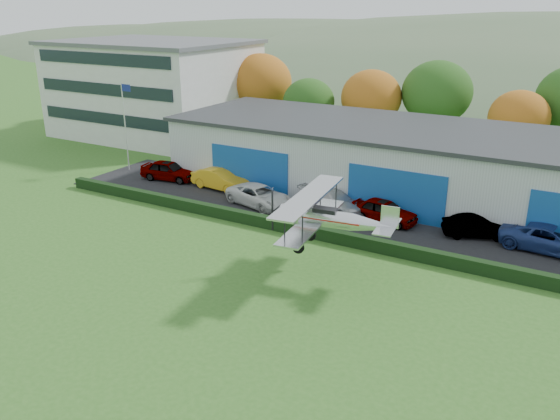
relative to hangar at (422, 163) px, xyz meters
The scene contains 16 objects.
ground 28.55m from the hangar, 100.13° to the right, with size 300.00×300.00×0.00m, color #31641F.
apron 7.72m from the hangar, 105.99° to the right, with size 48.00×9.00×0.05m, color black.
hedge 12.16m from the hangar, 99.64° to the right, with size 46.00×0.60×0.80m, color black.
hangar is the anchor object (origin of this frame).
office_block 33.84m from the hangar, 167.99° to the left, with size 20.60×15.60×10.40m.
flagpole 25.68m from the hangar, 166.49° to the right, with size 1.05×0.10×8.00m.
tree_belt 13.63m from the hangar, 108.16° to the left, with size 75.70×13.22×10.12m.
distant_hills 113.51m from the hangar, 94.79° to the left, with size 430.00×196.00×56.00m.
car_0 20.90m from the hangar, 161.38° to the right, with size 1.96×4.86×1.66m, color gray.
car_1 15.92m from the hangar, 155.64° to the right, with size 1.77×5.09×1.68m, color gold.
car_2 12.85m from the hangar, 138.93° to the right, with size 2.52×5.46×1.52m, color silver.
car_3 8.27m from the hangar, 122.50° to the right, with size 2.25×5.54×1.61m, color silver.
car_4 7.14m from the hangar, 93.39° to the right, with size 1.86×4.63×1.58m, color gray.
car_5 8.88m from the hangar, 48.93° to the right, with size 1.48×4.24×1.40m, color gray.
car_6 12.12m from the hangar, 33.30° to the right, with size 2.65×5.74×1.59m, color navy.
biplane 16.43m from the hangar, 91.18° to the right, with size 7.07×8.11×3.02m.
Camera 1 is at (16.65, -14.29, 14.31)m, focal length 36.51 mm.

